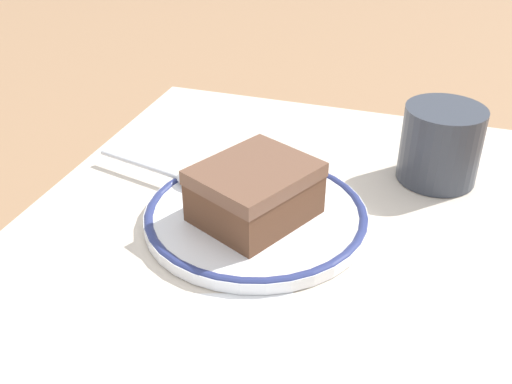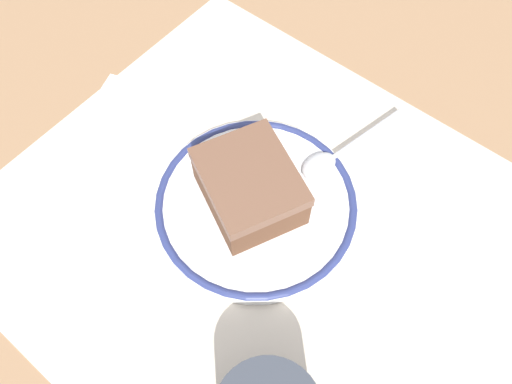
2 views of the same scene
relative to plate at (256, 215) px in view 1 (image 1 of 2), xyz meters
The scene contains 7 objects.
ground_plane 0.02m from the plate, 144.66° to the left, with size 2.40×2.40×0.00m, color #9E7551.
placemat 0.02m from the plate, 144.66° to the left, with size 0.50×0.44×0.00m, color beige.
plate is the anchor object (origin of this frame).
cake_slice 0.03m from the plate, ahead, with size 0.12×0.11×0.05m.
spoon 0.09m from the plate, 108.85° to the right, with size 0.05×0.14×0.01m.
cup 0.19m from the plate, 131.43° to the left, with size 0.08×0.08×0.07m.
napkin 0.16m from the plate, ahead, with size 0.12×0.13×0.00m, color white.
Camera 1 is at (0.43, 0.12, 0.30)m, focal length 42.14 mm.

